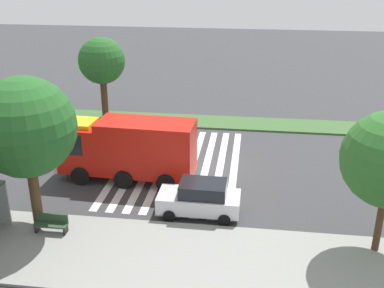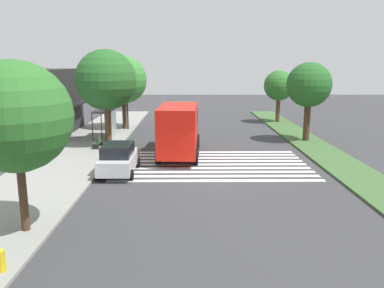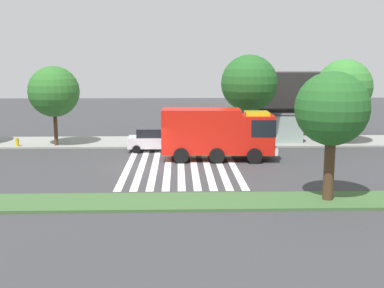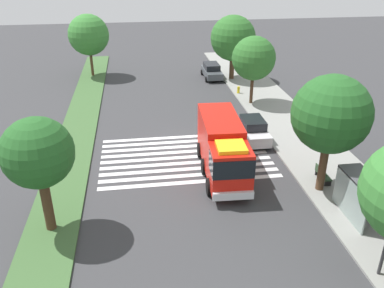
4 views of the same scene
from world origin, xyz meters
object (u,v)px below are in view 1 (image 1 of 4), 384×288
Objects in this scene: parked_car_mid at (200,198)px; median_tree_west at (102,61)px; fire_truck at (124,147)px; bench_near_shelter at (51,223)px; sidewalk_tree_center at (25,128)px.

median_tree_west is at bearing -55.48° from parked_car_mid.
fire_truck reaches higher than bench_near_shelter.
fire_truck is 11.92m from median_tree_west.
sidewalk_tree_center reaches higher than median_tree_west.
fire_truck is 6.83m from bench_near_shelter.
parked_car_mid is at bearing -164.38° from sidewalk_tree_center.
sidewalk_tree_center is 16.52m from median_tree_west.
median_tree_west reaches higher than bench_near_shelter.
bench_near_shelter is 4.81m from sidewalk_tree_center.
parked_car_mid is 9.24m from sidewalk_tree_center.
sidewalk_tree_center is at bearing 95.98° from median_tree_west.
parked_car_mid is at bearing -157.99° from bench_near_shelter.
bench_near_shelter is 0.24× the size of median_tree_west.
bench_near_shelter is at bearing 75.52° from fire_truck.
bench_near_shelter is (6.92, 2.80, -0.35)m from parked_car_mid.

